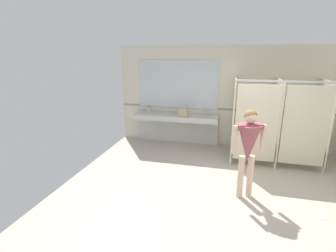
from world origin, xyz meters
The scene contains 10 objects.
ground_plane centered at (0.00, 0.00, -0.05)m, with size 6.60×5.91×0.10m, color #B2A899.
wall_back centered at (0.00, 2.71, 1.39)m, with size 6.60×0.12×2.77m, color beige.
wall_back_tile_band centered at (0.00, 2.65, 1.05)m, with size 6.60×0.01×0.06m, color #9E937F.
vanity_counter centered at (-1.60, 2.44, 0.65)m, with size 2.40×0.56×1.00m.
mirror_panel centered at (-1.60, 2.64, 1.70)m, with size 2.30×0.02×1.34m, color silver.
bathroom_stalls centered at (0.97, 1.75, 1.05)m, with size 2.06×1.37×2.01m.
person_standing centered at (0.23, -0.07, 1.04)m, with size 0.54×0.52×1.64m.
handbag centered at (-1.36, 2.21, 1.00)m, with size 0.24×0.15×0.36m.
soap_dispenser centered at (-2.45, 2.52, 0.96)m, with size 0.07×0.07×0.18m.
floor_drain_cover centered at (1.46, -0.45, 0.00)m, with size 0.14×0.14×0.01m, color #B7BABF.
Camera 1 is at (-0.14, -4.47, 2.56)m, focal length 27.16 mm.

